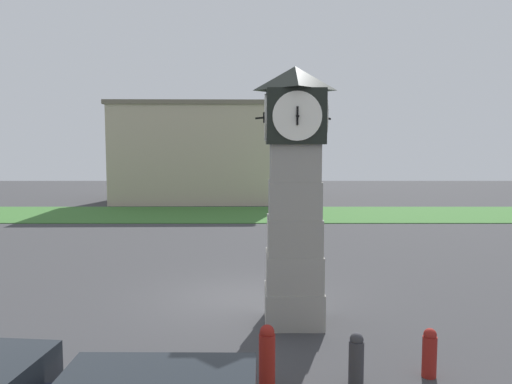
{
  "coord_description": "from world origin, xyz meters",
  "views": [
    {
      "loc": [
        0.56,
        -12.96,
        4.09
      ],
      "look_at": [
        0.57,
        1.31,
        2.76
      ],
      "focal_mm": 35.0,
      "sensor_mm": 36.0,
      "label": 1
    }
  ],
  "objects_px": {
    "clock_tower": "(294,196)",
    "bollard_mid_row": "(356,358)",
    "bollard_near_tower": "(429,352)",
    "bollard_far_row": "(267,357)"
  },
  "relations": [
    {
      "from": "clock_tower",
      "to": "bollard_far_row",
      "type": "bearing_deg",
      "value": -102.03
    },
    {
      "from": "bollard_near_tower",
      "to": "bollard_mid_row",
      "type": "distance_m",
      "value": 1.38
    },
    {
      "from": "clock_tower",
      "to": "bollard_near_tower",
      "type": "relative_size",
      "value": 6.6
    },
    {
      "from": "bollard_near_tower",
      "to": "bollard_far_row",
      "type": "xyz_separation_m",
      "value": [
        -2.89,
        -0.49,
        0.13
      ]
    },
    {
      "from": "bollard_near_tower",
      "to": "bollard_far_row",
      "type": "bearing_deg",
      "value": -170.31
    },
    {
      "from": "bollard_near_tower",
      "to": "bollard_mid_row",
      "type": "xyz_separation_m",
      "value": [
        -1.35,
        -0.28,
        0.02
      ]
    },
    {
      "from": "clock_tower",
      "to": "bollard_mid_row",
      "type": "relative_size",
      "value": 6.38
    },
    {
      "from": "bollard_mid_row",
      "to": "bollard_far_row",
      "type": "height_order",
      "value": "bollard_far_row"
    },
    {
      "from": "clock_tower",
      "to": "bollard_mid_row",
      "type": "height_order",
      "value": "clock_tower"
    },
    {
      "from": "clock_tower",
      "to": "bollard_near_tower",
      "type": "height_order",
      "value": "clock_tower"
    }
  ]
}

